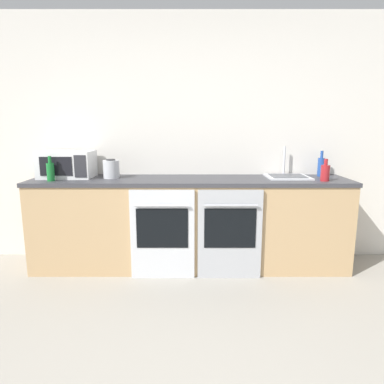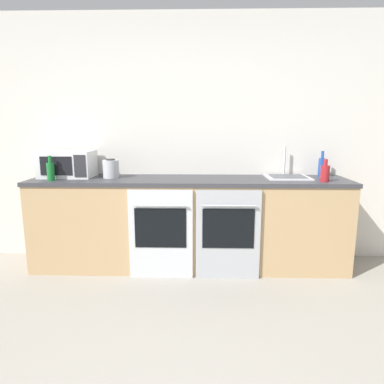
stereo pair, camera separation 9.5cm
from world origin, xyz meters
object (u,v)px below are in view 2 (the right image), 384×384
Objects in this scene: microwave at (68,164)px; bottle_green at (51,171)px; oven_right at (228,234)px; bottle_red at (325,173)px; kettle at (111,169)px; sink at (287,176)px; oven_left at (161,234)px; bottle_blue at (322,167)px.

microwave reaches higher than bottle_green.
bottle_red is at bearing 9.72° from oven_right.
bottle_red is 2.11m from kettle.
kettle is at bearing -5.08° from microwave.
oven_left is at bearing -162.93° from sink.
microwave is at bearing 166.60° from oven_right.
bottle_green reaches higher than oven_left.
microwave is 2.20× the size of bottle_green.
microwave is 0.25m from bottle_green.
microwave is at bearing 158.68° from oven_left.
sink is (0.63, 0.39, 0.50)m from oven_right.
microwave is 1.97× the size of bottle_blue.
oven_left is 3.24× the size of bottle_blue.
oven_left is 1.00× the size of oven_right.
bottle_red is at bearing 5.78° from oven_left.
microwave is 2.57m from bottle_red.
oven_left is 1.80m from bottle_blue.
bottle_green is 2.74m from bottle_blue.
kettle is at bearing 147.09° from oven_left.
microwave is at bearing 179.93° from sink.
bottle_green is 0.56× the size of sink.
bottle_green is (-1.72, 0.16, 0.58)m from oven_right.
microwave is (-1.00, 0.39, 0.62)m from oven_left.
kettle is at bearing 174.79° from bottle_red.
microwave is 2.64m from bottle_blue.
oven_left is 1.41m from sink.
microwave reaches higher than bottle_blue.
oven_right is 0.89m from sink.
sink is at bearing 1.21° from kettle.
bottle_green reaches higher than oven_right.
kettle is (0.54, 0.19, -0.00)m from bottle_green.
bottle_red is (0.92, 0.16, 0.57)m from oven_right.
oven_right is 1.82m from bottle_green.
microwave reaches higher than oven_left.
bottle_red is (2.56, -0.23, -0.05)m from microwave.
bottle_green is at bearing 179.97° from bottle_red.
microwave reaches higher than bottle_red.
sink is at bearing -167.24° from bottle_blue.
bottle_blue is at bearing 3.23° from kettle.
bottle_blue is (0.08, 0.31, 0.02)m from bottle_red.
bottle_green is at bearing -174.44° from sink.
bottle_blue is 1.39× the size of kettle.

